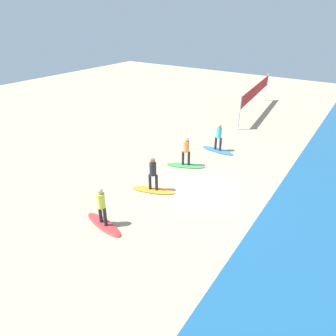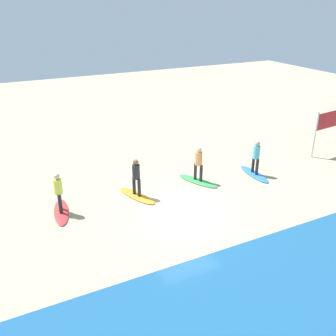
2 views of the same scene
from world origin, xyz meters
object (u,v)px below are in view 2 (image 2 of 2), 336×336
surfboard_blue (254,174)px  surfboard_red (61,212)px  surfer_blue (256,155)px  surfer_red (58,190)px  surfboard_green (198,181)px  surfer_orange (136,175)px  surfer_green (199,161)px  surfboard_orange (137,196)px

surfboard_blue → surfboard_red: 9.10m
surfer_blue → surfer_red: bearing=-3.7°
surfer_blue → surfer_red: size_ratio=1.00×
surfboard_green → surfer_orange: (3.07, 0.07, 0.99)m
surfboard_red → surfer_red: surfer_red is taller
surfer_blue → surfer_orange: same height
surfer_green → surfboard_orange: bearing=1.3°
surfboard_orange → surfer_red: (3.19, -0.10, 0.99)m
surfboard_green → surfer_green: 0.99m
surfer_green → surfboard_orange: (3.07, 0.07, -0.99)m
surfboard_orange → surfer_blue: bearing=65.2°
surfer_green → surfboard_green: bearing=0.0°
surfer_green → surfer_orange: 3.07m
surfer_orange → surfboard_red: (3.19, -0.10, -0.99)m
surfboard_blue → surfer_orange: surfer_orange is taller
surfboard_blue → surfer_green: 3.04m
surfer_green → surfer_red: (6.26, -0.03, 0.00)m
surfer_blue → surfboard_green: 3.04m
surfboard_blue → surfer_red: (9.08, -0.59, 0.99)m
surfboard_blue → surfboard_green: (2.82, -0.56, 0.00)m
surfer_orange → surfboard_red: bearing=-1.8°
surfer_green → surfboard_orange: 3.23m
surfboard_orange → surfer_red: surfer_red is taller
surfboard_blue → surfer_green: (2.82, -0.56, 0.99)m
surfboard_blue → surfer_red: size_ratio=1.28×
surfer_blue → surfboard_orange: bearing=-4.8°
surfer_red → surfboard_blue: bearing=176.3°
surfer_red → surfer_blue: bearing=176.3°
surfer_orange → surfer_red: (3.19, -0.10, 0.00)m
surfboard_blue → surfer_blue: (0.00, 0.00, 0.99)m
surfer_orange → surfer_red: same height
surfboard_blue → surfboard_green: same height
surfer_green → surfer_orange: (3.07, 0.07, 0.00)m
surfboard_green → surfboard_red: size_ratio=1.00×
surfer_blue → surfer_green: size_ratio=1.00×
surfer_blue → surfer_red: 9.10m
surfboard_blue → surfer_blue: surfer_blue is taller
surfboard_orange → surfboard_red: 3.19m
surfboard_red → surfer_red: 0.99m
surfboard_orange → surfer_orange: size_ratio=1.28×
surfboard_red → surfer_red: size_ratio=1.28×
surfer_orange → surfer_blue: bearing=175.2°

